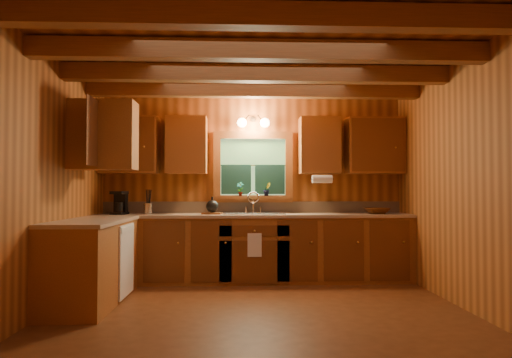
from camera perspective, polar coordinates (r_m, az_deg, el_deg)
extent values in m
plane|color=#5D3116|center=(4.59, 0.41, -16.80)|extent=(4.20, 4.20, 0.00)
plane|color=brown|center=(4.65, 0.40, 15.89)|extent=(4.20, 4.20, 0.00)
plane|color=brown|center=(6.33, -0.39, -0.73)|extent=(4.20, 0.00, 4.20)
plane|color=brown|center=(2.54, 2.38, 0.56)|extent=(4.20, 0.00, 4.20)
plane|color=brown|center=(4.82, -25.42, -0.30)|extent=(0.00, 3.80, 3.80)
plane|color=brown|center=(4.99, 25.26, -0.35)|extent=(0.00, 3.80, 3.80)
cube|color=brown|center=(3.48, 1.37, 20.09)|extent=(4.20, 0.14, 0.18)
cube|color=brown|center=(4.23, 0.66, 16.09)|extent=(4.20, 0.14, 0.18)
cube|color=brown|center=(5.00, 0.18, 13.31)|extent=(4.20, 0.14, 0.18)
cube|color=brown|center=(5.77, -0.16, 11.27)|extent=(4.20, 0.14, 0.18)
cube|color=brown|center=(6.07, -0.29, -8.92)|extent=(4.20, 0.62, 0.86)
cube|color=brown|center=(5.21, -20.24, -10.04)|extent=(0.62, 1.60, 0.86)
cube|color=tan|center=(6.03, -0.29, -4.68)|extent=(4.20, 0.66, 0.04)
cube|color=tan|center=(5.16, -20.08, -5.10)|extent=(0.64, 1.60, 0.04)
cube|color=tan|center=(6.32, -0.38, -3.63)|extent=(4.20, 0.02, 0.16)
cube|color=white|center=(5.32, -16.23, -9.91)|extent=(0.02, 0.60, 0.80)
cube|color=brown|center=(6.37, -15.86, 4.20)|extent=(0.78, 0.34, 0.78)
cube|color=brown|center=(6.23, -8.85, 4.28)|extent=(0.55, 0.34, 0.78)
cube|color=brown|center=(6.29, 8.09, 4.22)|extent=(0.55, 0.34, 0.78)
cube|color=brown|center=(6.48, 14.92, 4.09)|extent=(0.78, 0.34, 0.78)
cube|color=brown|center=(5.43, -20.85, 5.23)|extent=(0.34, 1.10, 0.78)
cube|color=brown|center=(6.34, -0.37, 5.62)|extent=(1.12, 0.08, 0.10)
cube|color=brown|center=(6.29, -0.38, -2.54)|extent=(1.12, 0.08, 0.10)
cube|color=brown|center=(6.30, -5.02, 1.56)|extent=(0.10, 0.08, 0.80)
cube|color=brown|center=(6.34, 4.24, 1.54)|extent=(0.10, 0.08, 0.80)
cube|color=#3A7230|center=(6.33, -0.39, 1.54)|extent=(0.92, 0.01, 0.80)
cube|color=#11312E|center=(6.30, -2.55, -0.05)|extent=(0.42, 0.02, 0.42)
cube|color=#11312E|center=(6.31, 1.79, -0.05)|extent=(0.42, 0.02, 0.42)
cylinder|color=black|center=(6.31, -0.38, 1.73)|extent=(0.92, 0.01, 0.01)
cube|color=brown|center=(6.25, -0.36, -2.37)|extent=(1.06, 0.14, 0.04)
cylinder|color=black|center=(6.37, -0.37, 7.67)|extent=(0.08, 0.03, 0.08)
cylinder|color=black|center=(6.31, -1.27, 7.76)|extent=(0.09, 0.17, 0.08)
cylinder|color=black|center=(6.32, 0.56, 7.75)|extent=(0.09, 0.17, 0.08)
sphere|color=#FFE0A5|center=(6.24, -1.82, 7.22)|extent=(0.13, 0.13, 0.13)
sphere|color=#FFE0A5|center=(6.25, 1.14, 7.20)|extent=(0.13, 0.13, 0.13)
cylinder|color=white|center=(6.06, 8.45, -0.01)|extent=(0.27, 0.11, 0.11)
cube|color=white|center=(5.74, -0.18, -8.45)|extent=(0.18, 0.01, 0.30)
cube|color=silver|center=(6.04, -0.30, -4.44)|extent=(0.82, 0.48, 0.02)
cube|color=#262628|center=(6.04, -2.11, -5.05)|extent=(0.34, 0.40, 0.14)
cube|color=#262628|center=(6.05, 1.51, -5.05)|extent=(0.34, 0.40, 0.14)
cylinder|color=silver|center=(6.21, -0.35, -3.39)|extent=(0.04, 0.04, 0.22)
torus|color=silver|center=(6.15, -0.33, -2.38)|extent=(0.16, 0.02, 0.16)
cube|color=black|center=(6.18, -17.07, -4.21)|extent=(0.17, 0.21, 0.03)
cube|color=black|center=(6.24, -16.90, -2.83)|extent=(0.17, 0.08, 0.29)
cube|color=black|center=(6.15, -17.09, -1.68)|extent=(0.17, 0.19, 0.04)
cylinder|color=black|center=(6.15, -17.13, -3.47)|extent=(0.11, 0.11, 0.12)
cylinder|color=silver|center=(6.14, -13.66, -3.71)|extent=(0.12, 0.12, 0.15)
cylinder|color=black|center=(6.13, -13.81, -2.31)|extent=(0.03, 0.04, 0.21)
cylinder|color=black|center=(6.13, -13.65, -2.31)|extent=(0.01, 0.01, 0.21)
cylinder|color=black|center=(6.14, -13.49, -2.31)|extent=(0.03, 0.04, 0.21)
cylinder|color=black|center=(6.14, -13.37, -2.31)|extent=(0.04, 0.06, 0.21)
cube|color=brown|center=(5.97, -5.62, -4.40)|extent=(0.28, 0.22, 0.02)
sphere|color=black|center=(5.96, -5.62, -3.50)|extent=(0.17, 0.17, 0.17)
cylinder|color=black|center=(5.96, -5.62, -2.49)|extent=(0.03, 0.03, 0.04)
imported|color=#48230C|center=(6.24, 15.18, -3.96)|extent=(0.36, 0.36, 0.08)
imported|color=brown|center=(6.22, -2.05, -1.29)|extent=(0.12, 0.10, 0.19)
imported|color=brown|center=(6.24, 1.42, -1.31)|extent=(0.13, 0.12, 0.19)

